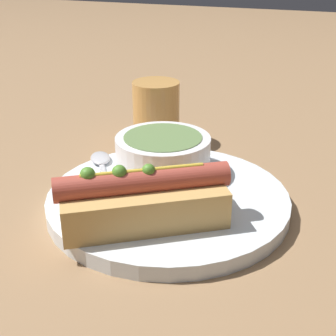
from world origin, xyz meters
TOP-DOWN VIEW (x-y plane):
  - ground_plane at (0.00, 0.00)m, footprint 4.00×4.00m
  - dinner_plate at (0.00, 0.00)m, footprint 0.28×0.28m
  - hot_dog at (0.00, -0.07)m, footprint 0.17×0.15m
  - soup_bowl at (-0.03, 0.05)m, footprint 0.12×0.12m
  - spoon at (-0.11, 0.03)m, footprint 0.10×0.14m
  - drinking_glass at (-0.09, 0.18)m, footprint 0.07×0.07m

SIDE VIEW (x-z plane):
  - ground_plane at x=0.00m, z-range 0.00..0.00m
  - dinner_plate at x=0.00m, z-range 0.00..0.02m
  - spoon at x=-0.11m, z-range 0.02..0.03m
  - soup_bowl at x=-0.03m, z-range 0.02..0.07m
  - hot_dog at x=0.00m, z-range 0.01..0.08m
  - drinking_glass at x=-0.09m, z-range 0.00..0.10m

